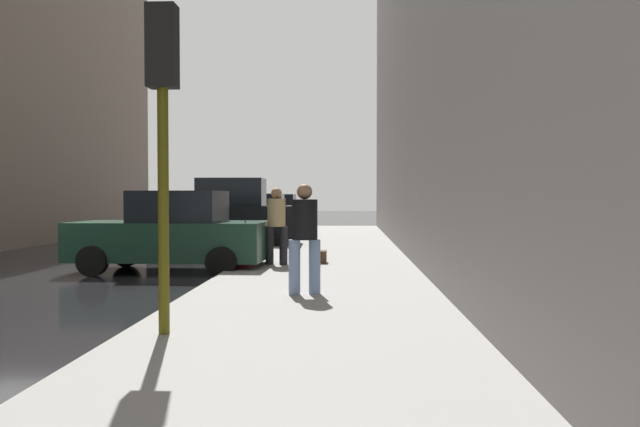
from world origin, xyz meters
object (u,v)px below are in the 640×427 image
Objects in this scene: traffic_light at (163,96)px; duffel_bag at (319,257)px; fire_hydrant at (282,234)px; pedestrian_in_jeans at (305,233)px; parked_black_suv at (227,216)px; parked_dark_green_sedan at (172,233)px; pedestrian_in_tan_coat at (276,222)px; parked_gray_coupe at (257,216)px; parked_red_hatchback at (274,212)px; rolling_suitcase at (245,252)px.

traffic_light is 8.18× the size of duffel_bag.
duffel_bag is at bearing -74.56° from fire_hydrant.
traffic_light reaches higher than pedestrian_in_jeans.
parked_black_suv reaches higher than fire_hydrant.
parked_dark_green_sedan reaches higher than fire_hydrant.
pedestrian_in_tan_coat is 1.00× the size of pedestrian_in_jeans.
parked_black_suv is 6.61× the size of fire_hydrant.
parked_gray_coupe is 7.36m from fire_hydrant.
parked_dark_green_sedan is 1.01× the size of parked_gray_coupe.
pedestrian_in_tan_coat is (0.48, -5.55, 0.61)m from fire_hydrant.
parked_black_suv is at bearing 90.00° from parked_dark_green_sedan.
parked_dark_green_sedan is 2.49× the size of pedestrian_in_jeans.
pedestrian_in_tan_coat is 1.31m from duffel_bag.
traffic_light is 3.54m from pedestrian_in_jeans.
traffic_light reaches higher than parked_gray_coupe.
parked_black_suv is 6.52m from duffel_bag.
parked_gray_coupe reaches higher than fire_hydrant.
duffel_bag is (0.02, 4.61, -0.81)m from pedestrian_in_jeans.
traffic_light reaches higher than parked_dark_green_sedan.
pedestrian_in_jeans is (3.21, -22.82, 0.26)m from parked_red_hatchback.
parked_dark_green_sedan is 7.32m from traffic_light.
parked_red_hatchback is at bearing 95.02° from rolling_suitcase.
parked_gray_coupe is (0.00, 6.65, -0.18)m from parked_black_suv.
fire_hydrant is 6.18m from rolling_suitcase.
parked_red_hatchback is 2.48× the size of pedestrian_in_tan_coat.
pedestrian_in_jeans is (0.92, -4.21, 0.00)m from pedestrian_in_tan_coat.
parked_red_hatchback is 2.48× the size of pedestrian_in_jeans.
parked_gray_coupe is 13.41m from rolling_suitcase.
parked_dark_green_sedan is 12.89m from parked_gray_coupe.
parked_black_suv is 6.66m from parked_gray_coupe.
parked_gray_coupe is at bearing 104.21° from fire_hydrant.
parked_black_suv is at bearing 107.41° from pedestrian_in_jeans.
parked_dark_green_sedan is 5.13m from pedestrian_in_jeans.
rolling_suitcase is (-1.52, 3.59, -0.61)m from pedestrian_in_jeans.
parked_dark_green_sedan is 1.18× the size of traffic_light.
parked_black_suv reaches higher than pedestrian_in_tan_coat.
fire_hydrant is at bearing 88.94° from rolling_suitcase.
parked_dark_green_sedan is 1.00× the size of parked_red_hatchback.
parked_black_suv reaches higher than pedestrian_in_jeans.
pedestrian_in_jeans reaches higher than duffel_bag.
fire_hydrant is 1.60× the size of duffel_bag.
parked_red_hatchback is 19.31m from rolling_suitcase.
pedestrian_in_jeans is at bearing -51.22° from parked_dark_green_sedan.
parked_red_hatchback is at bearing 97.86° from fire_hydrant.
duffel_bag is (1.42, -5.15, -0.21)m from fire_hydrant.
parked_black_suv is 2.72× the size of pedestrian_in_tan_coat.
pedestrian_in_tan_coat is at bearing 46.07° from rolling_suitcase.
pedestrian_in_tan_coat is at bearing 102.36° from pedestrian_in_jeans.
rolling_suitcase is at bearing -84.98° from parked_red_hatchback.
fire_hydrant is at bearing -82.14° from parked_red_hatchback.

